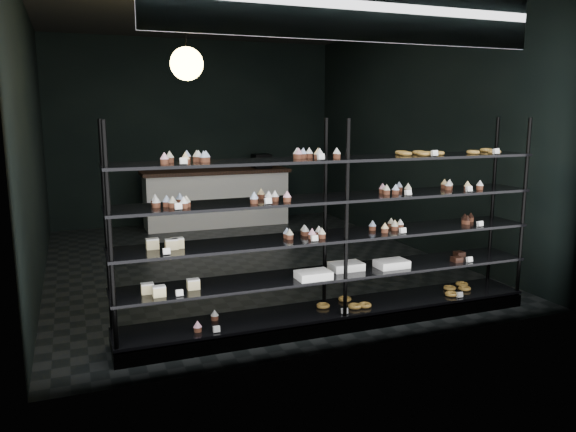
{
  "coord_description": "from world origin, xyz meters",
  "views": [
    {
      "loc": [
        -2.12,
        -6.95,
        1.96
      ],
      "look_at": [
        -0.16,
        -1.9,
        0.96
      ],
      "focal_mm": 35.0,
      "sensor_mm": 36.0,
      "label": 1
    }
  ],
  "objects": [
    {
      "name": "room",
      "position": [
        0.0,
        0.0,
        1.6
      ],
      "size": [
        5.01,
        6.01,
        3.2
      ],
      "color": "black",
      "rests_on": "ground"
    },
    {
      "name": "display_shelf",
      "position": [
        0.07,
        -2.45,
        0.63
      ],
      "size": [
        4.0,
        0.5,
        1.91
      ],
      "color": "black",
      "rests_on": "room"
    },
    {
      "name": "signage",
      "position": [
        0.0,
        -2.93,
        2.75
      ],
      "size": [
        3.3,
        0.05,
        0.5
      ],
      "color": "#0C0B3B",
      "rests_on": "room"
    },
    {
      "name": "pendant_lamp",
      "position": [
        -0.93,
        -1.02,
        2.45
      ],
      "size": [
        0.34,
        0.34,
        0.9
      ],
      "color": "black",
      "rests_on": "room"
    },
    {
      "name": "service_counter",
      "position": [
        0.23,
        2.5,
        0.5
      ],
      "size": [
        2.54,
        0.65,
        1.23
      ],
      "color": "white",
      "rests_on": "room"
    }
  ]
}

